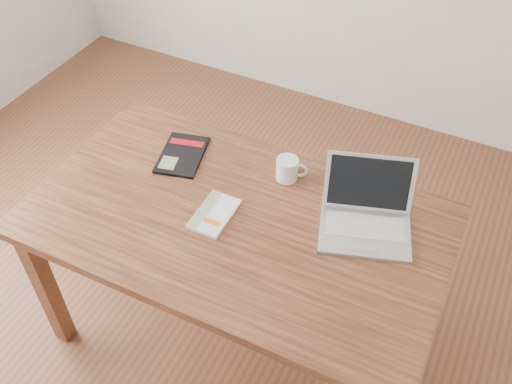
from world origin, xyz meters
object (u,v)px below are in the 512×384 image
at_px(coffee_mug, 288,169).
at_px(laptop, 366,215).
at_px(white_guidebook, 214,214).
at_px(desk, 237,234).
at_px(black_guidebook, 182,155).

bearing_deg(coffee_mug, laptop, -32.34).
xyz_separation_m(white_guidebook, laptop, (0.50, 0.21, 0.04)).
distance_m(desk, white_guidebook, 0.13).
bearing_deg(laptop, black_guidebook, 160.65).
relative_size(black_guidebook, laptop, 0.71).
distance_m(white_guidebook, black_guidebook, 0.36).
relative_size(laptop, coffee_mug, 3.27).
bearing_deg(coffee_mug, desk, -123.25).
bearing_deg(desk, coffee_mug, 73.27).
bearing_deg(desk, black_guidebook, 149.83).
xyz_separation_m(laptop, coffee_mug, (-0.35, 0.09, 0.00)).
bearing_deg(desk, white_guidebook, -160.90).
relative_size(desk, coffee_mug, 12.63).
bearing_deg(white_guidebook, coffee_mug, 62.05).
height_order(desk, coffee_mug, coffee_mug).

